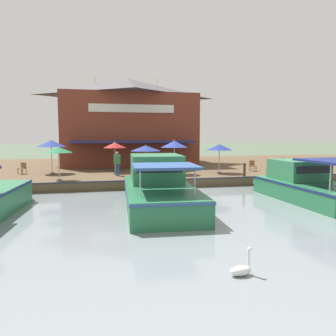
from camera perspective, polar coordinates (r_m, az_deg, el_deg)
ground_plane at (r=21.09m, az=2.51°, el=-3.74°), size 220.00×220.00×0.00m
quay_deck at (r=31.71m, az=-2.67°, el=0.01°), size 22.00×56.00×0.60m
quay_edge_fender at (r=21.08m, az=2.44°, el=-1.96°), size 0.20×50.40×0.10m
waterfront_restaurant at (r=33.81m, az=-7.10°, el=8.19°), size 11.29×13.07×8.91m
patio_umbrella_mid_patio_left at (r=25.12m, az=8.94°, el=3.60°), size 1.99×1.99×2.23m
patio_umbrella_far_corner at (r=24.09m, az=1.11°, el=4.17°), size 1.98×1.98×2.49m
patio_umbrella_back_row at (r=21.99m, az=-3.91°, el=3.45°), size 2.02×2.02×2.23m
patio_umbrella_by_entrance at (r=21.83m, az=-18.54°, el=3.00°), size 1.73×1.73×2.17m
patio_umbrella_near_quay_edge at (r=25.68m, az=-9.26°, el=3.93°), size 1.75×1.75×2.35m
patio_umbrella_mid_patio_right at (r=26.10m, az=-19.68°, el=4.04°), size 2.16×2.16×2.54m
cafe_chair_facing_river at (r=27.04m, az=14.49°, el=0.49°), size 0.47×0.47×0.85m
cafe_chair_under_first_umbrella at (r=31.08m, az=19.48°, el=1.01°), size 0.55×0.55×0.85m
cafe_chair_beside_entrance at (r=26.48m, az=-24.01°, el=0.06°), size 0.58×0.58×0.85m
person_at_quay_edge at (r=23.48m, az=-8.85°, el=1.28°), size 0.48×0.48×1.71m
motorboat_far_downstream at (r=16.25m, az=-1.92°, el=-3.33°), size 9.34×3.62×2.41m
motorboat_second_along at (r=19.10m, az=22.27°, el=-2.68°), size 8.09×3.06×2.25m
mooring_post at (r=22.82m, az=13.16°, el=-0.39°), size 0.22×0.22×0.97m
swan at (r=8.52m, az=12.64°, el=-16.87°), size 0.33×0.62×0.69m
tree_downstream_bank at (r=35.94m, az=-13.41°, el=8.14°), size 3.81×3.63×6.38m
tree_upstream_bank at (r=39.96m, az=-5.13°, el=8.18°), size 3.55×3.38×6.36m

